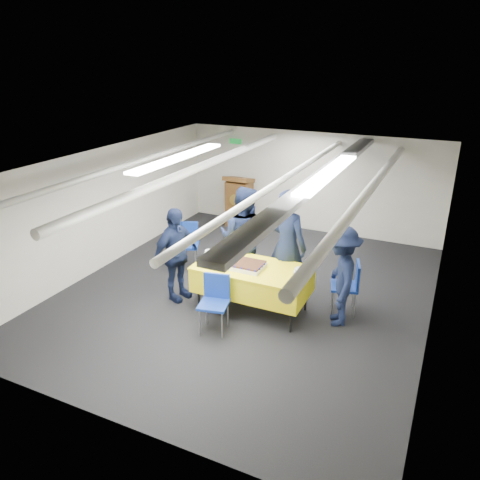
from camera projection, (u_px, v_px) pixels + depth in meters
name	position (u px, v px, depth m)	size (l,w,h in m)	color
ground	(247.00, 292.00, 8.24)	(7.00, 7.00, 0.00)	black
room_shell	(263.00, 187.00, 7.88)	(6.00, 7.00, 2.30)	beige
serving_table	(252.00, 279.00, 7.47)	(1.82, 0.96, 0.77)	black
sheet_cake	(247.00, 265.00, 7.34)	(0.54, 0.42, 0.09)	white
plate_stack_left	(210.00, 256.00, 7.61)	(0.20, 0.20, 0.17)	white
plate_stack_right	(300.00, 274.00, 7.01)	(0.20, 0.20, 0.16)	white
podium	(239.00, 201.00, 11.21)	(0.62, 0.53, 1.25)	brown
chair_near	(215.00, 297.00, 6.98)	(0.50, 0.50, 0.87)	gray
chair_right	(350.00, 282.00, 7.42)	(0.52, 0.52, 0.87)	gray
chair_left	(188.00, 240.00, 9.11)	(0.55, 0.55, 0.87)	gray
sailor_a	(287.00, 246.00, 7.69)	(0.70, 0.46, 1.93)	black
sailor_b	(244.00, 238.00, 8.13)	(0.90, 0.70, 1.85)	black
sailor_c	(175.00, 255.00, 7.75)	(0.95, 0.39, 1.61)	black
sailor_d	(340.00, 276.00, 7.03)	(1.03, 0.59, 1.59)	black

